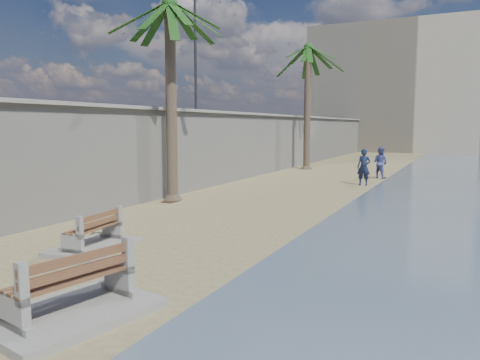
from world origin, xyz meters
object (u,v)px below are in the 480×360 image
(bench_far, at_px, (94,234))
(person_a, at_px, (364,164))
(bench_near, at_px, (72,289))
(palm_back, at_px, (308,50))
(palm_mid, at_px, (170,7))
(person_b, at_px, (380,161))

(bench_far, xyz_separation_m, person_a, (3.33, 14.84, 0.64))
(bench_near, height_order, palm_back, palm_back)
(bench_far, height_order, person_a, person_a)
(bench_far, height_order, palm_mid, palm_mid)
(palm_mid, relative_size, person_a, 4.08)
(bench_far, relative_size, palm_back, 0.25)
(palm_mid, distance_m, palm_back, 14.90)
(person_a, distance_m, person_b, 3.57)
(bench_far, xyz_separation_m, palm_mid, (-2.45, 6.94, 6.93))
(palm_mid, relative_size, person_b, 4.35)
(bench_near, xyz_separation_m, palm_back, (-4.33, 24.97, 7.38))
(bench_near, bearing_deg, bench_far, 128.72)
(bench_far, height_order, person_b, person_b)
(bench_near, distance_m, palm_back, 26.40)
(bench_near, height_order, bench_far, bench_near)
(palm_mid, xyz_separation_m, palm_back, (0.66, 14.88, 0.51))
(bench_near, relative_size, bench_far, 1.23)
(palm_mid, bearing_deg, bench_near, -63.72)
(bench_near, relative_size, person_a, 1.33)
(bench_far, distance_m, palm_mid, 10.11)
(palm_mid, xyz_separation_m, person_b, (5.99, 11.47, -6.35))
(person_a, relative_size, person_b, 1.07)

